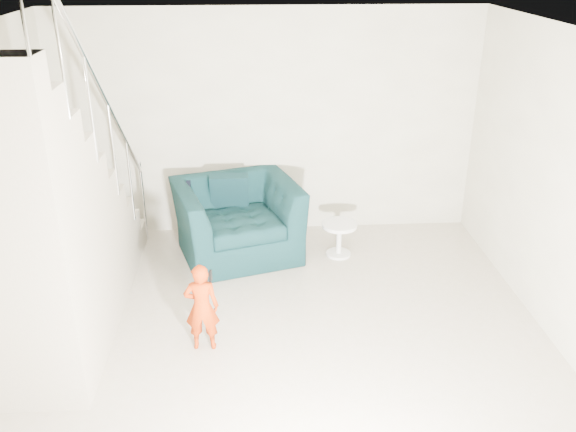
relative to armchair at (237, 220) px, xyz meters
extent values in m
plane|color=gray|center=(0.38, -2.07, -0.43)|extent=(5.50, 5.50, 0.00)
plane|color=silver|center=(0.38, -2.07, 2.27)|extent=(5.50, 5.50, 0.00)
plane|color=#A19A83|center=(0.38, 0.68, 0.92)|extent=(5.00, 0.00, 5.00)
imported|color=black|center=(0.00, 0.00, 0.00)|extent=(1.60, 1.49, 0.86)
imported|color=#8C2504|center=(-0.28, -1.80, -0.01)|extent=(0.31, 0.20, 0.84)
cylinder|color=silver|center=(1.16, -0.12, -0.04)|extent=(0.41, 0.41, 0.04)
cylinder|color=silver|center=(1.16, -0.12, -0.25)|extent=(0.06, 0.06, 0.37)
cylinder|color=silver|center=(1.16, -0.12, -0.42)|extent=(0.28, 0.28, 0.03)
cube|color=#ADA089|center=(-1.62, 0.28, -0.30)|extent=(1.00, 0.30, 0.27)
cube|color=#ADA089|center=(-1.62, -0.02, -0.16)|extent=(1.00, 0.30, 0.54)
cube|color=#ADA089|center=(-1.62, -0.32, -0.03)|extent=(1.00, 0.30, 0.81)
cube|color=#ADA089|center=(-1.62, -0.62, 0.11)|extent=(1.00, 0.30, 1.08)
cube|color=#ADA089|center=(-1.62, -0.92, 0.24)|extent=(1.00, 0.30, 1.35)
cube|color=#ADA089|center=(-1.62, -1.22, 0.38)|extent=(1.00, 0.30, 1.62)
cube|color=#ADA089|center=(-1.62, -1.52, 0.51)|extent=(1.00, 0.30, 1.89)
cube|color=#ADA089|center=(-1.62, -1.82, 0.65)|extent=(1.00, 0.30, 2.16)
cube|color=#ADA089|center=(-1.62, -2.12, 0.78)|extent=(1.00, 0.30, 2.43)
cylinder|color=silver|center=(-1.12, -1.07, 1.82)|extent=(0.04, 3.03, 2.73)
cylinder|color=silver|center=(-1.12, 0.43, 0.07)|extent=(0.04, 0.04, 1.00)
cube|color=black|center=(-0.09, 0.28, 0.24)|extent=(0.45, 0.21, 0.44)
cube|color=black|center=(-0.55, 0.04, 0.11)|extent=(0.05, 0.50, 0.56)
cube|color=black|center=(-0.19, -1.80, 0.30)|extent=(0.03, 0.05, 0.10)
camera|label=1|loc=(0.19, -6.36, 2.89)|focal=38.00mm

